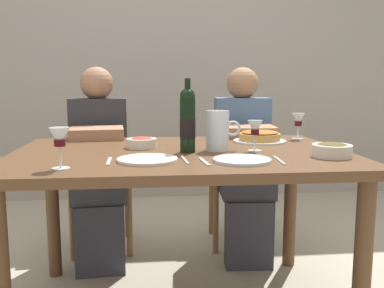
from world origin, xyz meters
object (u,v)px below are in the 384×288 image
Objects in this scene: wine_glass_right_diner at (298,121)px; dining_table at (180,171)px; wine_bottle at (188,120)px; olive_bowl at (332,149)px; baked_tart at (260,137)px; diner_right at (244,156)px; wine_glass_centre at (255,129)px; salad_bowl at (142,142)px; wine_glass_left_diner at (60,139)px; chair_left at (101,170)px; chair_right at (238,168)px; water_pitcher at (218,133)px; diner_left at (99,159)px; dinner_plate_right_setting at (242,160)px; dinner_plate_left_setting at (147,160)px.

dining_table is at bearing -153.40° from wine_glass_right_diner.
olive_bowl is (0.59, -0.18, -0.11)m from wine_bottle.
baked_tart is 0.43m from diner_right.
salad_bowl is at bearing 164.22° from wine_glass_centre.
baked_tart is 1.81× the size of wine_glass_left_diner.
olive_bowl is 1.16× the size of wine_glass_right_diner.
chair_left is 1.00× the size of chair_right.
wine_glass_centre is at bearing -11.90° from water_pitcher.
baked_tart is at bearing 150.71° from diner_left.
baked_tart is (0.26, 0.25, -0.05)m from water_pitcher.
olive_bowl is at bearing -22.13° from salad_bowl.
water_pitcher is at bearing 75.80° from chair_right.
diner_right reaches higher than baked_tart.
wine_glass_centre is at bearing 0.59° from wine_bottle.
diner_left is (-1.11, 0.30, -0.24)m from wine_glass_right_diner.
dinner_plate_right_setting is 0.26× the size of chair_left.
wine_glass_centre is 0.98m from chair_right.
chair_left is at bearing 117.57° from dining_table.
water_pitcher reaches higher than olive_bowl.
water_pitcher is 0.80× the size of dinner_plate_right_setting.
wine_glass_centre is at bearing 147.80° from olive_bowl.
dinner_plate_right_setting is at bearing 80.39° from diner_right.
dinner_plate_right_setting is 1.20m from chair_right.
dinner_plate_right_setting is at bearing -114.80° from wine_glass_centre.
wine_bottle is 1.98× the size of olive_bowl.
wine_bottle is 0.37× the size of chair_left.
olive_bowl is 1.18× the size of wine_glass_centre.
baked_tart is 1.92× the size of salad_bowl.
baked_tart is at bearing 33.76° from wine_glass_left_diner.
baked_tart is 0.31× the size of chair_right.
wine_bottle is 1.20× the size of baked_tart.
dining_table is at bearing -150.44° from baked_tart.
wine_glass_right_diner reaches higher than wine_glass_centre.
olive_bowl is at bearing 105.60° from diner_right.
water_pitcher is at bearing 70.78° from diner_right.
salad_bowl is at bearing 162.42° from water_pitcher.
diner_right reaches higher than wine_glass_centre.
wine_glass_centre is 1.26m from chair_left.
diner_right reaches higher than salad_bowl.
chair_right is 0.75× the size of diner_right.
chair_left is (-0.46, 0.88, -0.17)m from dining_table.
olive_bowl is at bearing 136.16° from diner_left.
chair_left is (-0.68, 1.15, -0.27)m from dinner_plate_right_setting.
wine_bottle is at bearing 128.72° from dinner_plate_right_setting.
water_pitcher reaches higher than dinner_plate_left_setting.
baked_tart is at bearing -159.21° from wine_glass_right_diner.
baked_tart is 1.13× the size of dinner_plate_left_setting.
wine_glass_centre is 0.12× the size of diner_right.
wine_glass_right_diner is at bearing 34.65° from dinner_plate_left_setting.
diner_left reaches higher than wine_bottle.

